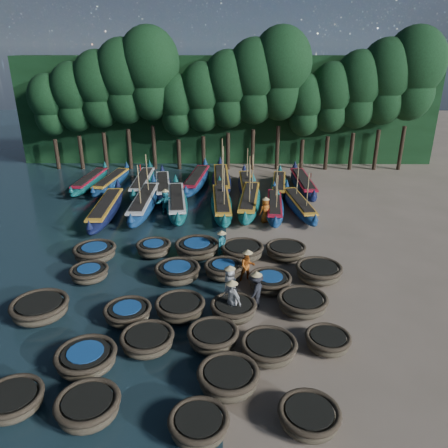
{
  "coord_description": "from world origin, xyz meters",
  "views": [
    {
      "loc": [
        0.13,
        -20.26,
        10.96
      ],
      "look_at": [
        -0.11,
        3.16,
        1.3
      ],
      "focal_mm": 35.0,
      "sensor_mm": 36.0,
      "label": 1
    }
  ],
  "objects_px": {
    "coracle_6": "(147,341)",
    "long_boat_8": "(299,205)",
    "long_boat_5": "(222,204)",
    "fisherman_4": "(232,299)",
    "coracle_1": "(88,407)",
    "long_boat_14": "(221,180)",
    "coracle_14": "(302,303)",
    "coracle_16": "(177,272)",
    "coracle_23": "(242,251)",
    "fisherman_6": "(265,210)",
    "fisherman_1": "(222,243)",
    "coracle_2": "(199,425)",
    "long_boat_6": "(249,201)",
    "long_boat_7": "(275,207)",
    "long_boat_2": "(106,209)",
    "coracle_3": "(228,378)",
    "coracle_12": "(180,307)",
    "coracle_9": "(328,341)",
    "fisherman_5": "(166,202)",
    "long_boat_4": "(177,202)",
    "long_boat_15": "(247,186)",
    "fisherman_2": "(247,265)",
    "coracle_11": "(128,313)",
    "coracle_22": "(197,248)",
    "fisherman_3": "(256,290)",
    "coracle_20": "(95,252)",
    "long_boat_13": "(197,180)",
    "long_boat_3": "(144,203)",
    "coracle_0": "(13,401)",
    "coracle_18": "(270,282)",
    "coracle_4": "(309,417)",
    "coracle_17": "(224,269)",
    "coracle_5": "(86,359)",
    "long_boat_12": "(163,186)",
    "long_boat_10": "(112,182)",
    "fisherman_0": "(230,282)",
    "long_boat_16": "(279,185)"
  },
  "relations": [
    {
      "from": "coracle_6",
      "to": "long_boat_8",
      "type": "height_order",
      "value": "long_boat_8"
    },
    {
      "from": "long_boat_5",
      "to": "fisherman_4",
      "type": "distance_m",
      "value": 13.01
    },
    {
      "from": "coracle_1",
      "to": "long_boat_14",
      "type": "distance_m",
      "value": 24.55
    },
    {
      "from": "coracle_14",
      "to": "coracle_16",
      "type": "height_order",
      "value": "coracle_16"
    },
    {
      "from": "coracle_23",
      "to": "fisherman_6",
      "type": "relative_size",
      "value": 1.27
    },
    {
      "from": "long_boat_14",
      "to": "fisherman_1",
      "type": "xyz_separation_m",
      "value": [
        0.21,
        -12.97,
        0.29
      ]
    },
    {
      "from": "coracle_2",
      "to": "fisherman_1",
      "type": "relative_size",
      "value": 1.14
    },
    {
      "from": "long_boat_6",
      "to": "long_boat_7",
      "type": "height_order",
      "value": "long_boat_6"
    },
    {
      "from": "coracle_14",
      "to": "long_boat_2",
      "type": "height_order",
      "value": "long_boat_2"
    },
    {
      "from": "coracle_3",
      "to": "coracle_12",
      "type": "xyz_separation_m",
      "value": [
        -2.09,
        4.39,
        -0.06
      ]
    },
    {
      "from": "long_boat_7",
      "to": "long_boat_8",
      "type": "height_order",
      "value": "long_boat_8"
    },
    {
      "from": "coracle_9",
      "to": "fisherman_5",
      "type": "distance_m",
      "value": 16.78
    },
    {
      "from": "long_boat_4",
      "to": "long_boat_15",
      "type": "height_order",
      "value": "long_boat_15"
    },
    {
      "from": "long_boat_8",
      "to": "fisherman_5",
      "type": "bearing_deg",
      "value": 175.25
    },
    {
      "from": "fisherman_2",
      "to": "coracle_11",
      "type": "bearing_deg",
      "value": -158.09
    },
    {
      "from": "coracle_22",
      "to": "fisherman_3",
      "type": "xyz_separation_m",
      "value": [
        2.97,
        -5.09,
        0.41
      ]
    },
    {
      "from": "coracle_20",
      "to": "long_boat_13",
      "type": "relative_size",
      "value": 0.33
    },
    {
      "from": "coracle_3",
      "to": "long_boat_3",
      "type": "relative_size",
      "value": 0.28
    },
    {
      "from": "coracle_0",
      "to": "coracle_1",
      "type": "height_order",
      "value": "coracle_1"
    },
    {
      "from": "coracle_11",
      "to": "long_boat_3",
      "type": "bearing_deg",
      "value": 97.23
    },
    {
      "from": "coracle_2",
      "to": "coracle_18",
      "type": "bearing_deg",
      "value": 71.46
    },
    {
      "from": "fisherman_2",
      "to": "coracle_1",
      "type": "bearing_deg",
      "value": -133.01
    },
    {
      "from": "coracle_4",
      "to": "fisherman_6",
      "type": "relative_size",
      "value": 1.15
    },
    {
      "from": "coracle_6",
      "to": "fisherman_5",
      "type": "relative_size",
      "value": 1.34
    },
    {
      "from": "fisherman_3",
      "to": "coracle_12",
      "type": "bearing_deg",
      "value": -50.2
    },
    {
      "from": "long_boat_6",
      "to": "fisherman_1",
      "type": "bearing_deg",
      "value": -97.02
    },
    {
      "from": "long_boat_3",
      "to": "long_boat_15",
      "type": "height_order",
      "value": "long_boat_3"
    },
    {
      "from": "coracle_17",
      "to": "long_boat_15",
      "type": "distance_m",
      "value": 14.06
    },
    {
      "from": "fisherman_3",
      "to": "long_boat_8",
      "type": "bearing_deg",
      "value": -169.28
    },
    {
      "from": "coracle_5",
      "to": "coracle_14",
      "type": "bearing_deg",
      "value": 23.98
    },
    {
      "from": "coracle_4",
      "to": "long_boat_4",
      "type": "distance_m",
      "value": 20.03
    },
    {
      "from": "coracle_11",
      "to": "fisherman_3",
      "type": "xyz_separation_m",
      "value": [
        5.51,
        1.07,
        0.51
      ]
    },
    {
      "from": "long_boat_12",
      "to": "coracle_11",
      "type": "bearing_deg",
      "value": -95.89
    },
    {
      "from": "coracle_3",
      "to": "coracle_12",
      "type": "bearing_deg",
      "value": 115.45
    },
    {
      "from": "coracle_16",
      "to": "coracle_20",
      "type": "xyz_separation_m",
      "value": [
        -4.73,
        2.17,
        0.01
      ]
    },
    {
      "from": "coracle_2",
      "to": "long_boat_10",
      "type": "relative_size",
      "value": 0.26
    },
    {
      "from": "fisherman_3",
      "to": "fisherman_0",
      "type": "bearing_deg",
      "value": -93.8
    },
    {
      "from": "coracle_5",
      "to": "long_boat_10",
      "type": "xyz_separation_m",
      "value": [
        -4.47,
        21.68,
        0.07
      ]
    },
    {
      "from": "long_boat_6",
      "to": "coracle_17",
      "type": "bearing_deg",
      "value": -93.36
    },
    {
      "from": "coracle_4",
      "to": "coracle_18",
      "type": "xyz_separation_m",
      "value": [
        -0.49,
        8.19,
        0.02
      ]
    },
    {
      "from": "coracle_16",
      "to": "long_boat_8",
      "type": "bearing_deg",
      "value": 52.46
    },
    {
      "from": "long_boat_3",
      "to": "fisherman_2",
      "type": "xyz_separation_m",
      "value": [
        6.91,
        -9.78,
        0.25
      ]
    },
    {
      "from": "coracle_20",
      "to": "long_boat_2",
      "type": "height_order",
      "value": "long_boat_2"
    },
    {
      "from": "coracle_3",
      "to": "fisherman_1",
      "type": "distance_m",
      "value": 10.01
    },
    {
      "from": "coracle_18",
      "to": "long_boat_12",
      "type": "xyz_separation_m",
      "value": [
        -7.18,
        14.75,
        0.1
      ]
    },
    {
      "from": "fisherman_6",
      "to": "long_boat_6",
      "type": "bearing_deg",
      "value": -99.54
    },
    {
      "from": "coracle_20",
      "to": "fisherman_5",
      "type": "height_order",
      "value": "fisherman_5"
    },
    {
      "from": "coracle_1",
      "to": "coracle_11",
      "type": "relative_size",
      "value": 0.85
    },
    {
      "from": "coracle_12",
      "to": "long_boat_12",
      "type": "relative_size",
      "value": 0.31
    },
    {
      "from": "long_boat_14",
      "to": "long_boat_16",
      "type": "distance_m",
      "value": 4.76
    }
  ]
}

